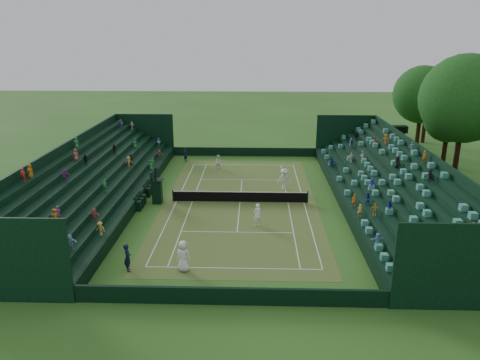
# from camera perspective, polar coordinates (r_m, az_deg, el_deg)

# --- Properties ---
(ground) EXTENTS (160.00, 160.00, 0.00)m
(ground) POSITION_cam_1_polar(r_m,az_deg,el_deg) (40.25, 0.00, -2.72)
(ground) COLOR #29551B
(ground) RESTS_ON ground
(court_surface) EXTENTS (12.97, 26.77, 0.01)m
(court_surface) POSITION_cam_1_polar(r_m,az_deg,el_deg) (40.25, 0.00, -2.71)
(court_surface) COLOR #3D7B29
(court_surface) RESTS_ON ground
(perimeter_wall_north) EXTENTS (17.17, 0.20, 1.00)m
(perimeter_wall_north) POSITION_cam_1_polar(r_m,az_deg,el_deg) (55.31, 0.54, 3.46)
(perimeter_wall_north) COLOR black
(perimeter_wall_north) RESTS_ON ground
(perimeter_wall_south) EXTENTS (17.17, 0.20, 1.00)m
(perimeter_wall_south) POSITION_cam_1_polar(r_m,az_deg,el_deg) (25.68, -1.20, -13.97)
(perimeter_wall_south) COLOR black
(perimeter_wall_south) RESTS_ON ground
(perimeter_wall_east) EXTENTS (0.20, 31.77, 1.00)m
(perimeter_wall_east) POSITION_cam_1_polar(r_m,az_deg,el_deg) (40.71, 12.03, -2.13)
(perimeter_wall_east) COLOR black
(perimeter_wall_east) RESTS_ON ground
(perimeter_wall_west) EXTENTS (0.20, 31.77, 1.00)m
(perimeter_wall_west) POSITION_cam_1_polar(r_m,az_deg,el_deg) (41.23, -11.88, -1.87)
(perimeter_wall_west) COLOR black
(perimeter_wall_west) RESTS_ON ground
(north_grandstand) EXTENTS (6.60, 32.00, 4.90)m
(north_grandstand) POSITION_cam_1_polar(r_m,az_deg,el_deg) (41.34, 17.83, -0.77)
(north_grandstand) COLOR black
(north_grandstand) RESTS_ON ground
(south_grandstand) EXTENTS (6.60, 32.00, 4.90)m
(south_grandstand) POSITION_cam_1_polar(r_m,az_deg,el_deg) (42.09, -17.50, -0.42)
(south_grandstand) COLOR black
(south_grandstand) RESTS_ON ground
(tennis_net) EXTENTS (11.67, 0.10, 1.06)m
(tennis_net) POSITION_cam_1_polar(r_m,az_deg,el_deg) (40.07, 0.00, -2.01)
(tennis_net) COLOR black
(tennis_net) RESTS_ON ground
(scoreboard_tower) EXTENTS (2.00, 1.00, 3.70)m
(scoreboard_tower) POSITION_cam_1_polar(r_m,az_deg,el_deg) (57.26, 18.70, 5.73)
(scoreboard_tower) COLOR black
(scoreboard_tower) RESTS_ON ground
(tree_row) EXTENTS (12.40, 35.52, 12.25)m
(tree_row) POSITION_cam_1_polar(r_m,az_deg,el_deg) (51.79, 26.38, 7.98)
(tree_row) COLOR black
(tree_row) RESTS_ON ground
(umpire_chair) EXTENTS (0.99, 0.99, 3.12)m
(umpire_chair) POSITION_cam_1_polar(r_m,az_deg,el_deg) (40.27, -10.11, -0.98)
(umpire_chair) COLOR black
(umpire_chair) RESTS_ON ground
(courtside_chairs) EXTENTS (0.54, 5.51, 1.17)m
(courtside_chairs) POSITION_cam_1_polar(r_m,az_deg,el_deg) (41.39, -11.53, -1.85)
(courtside_chairs) COLOR black
(courtside_chairs) RESTS_ON ground
(player_near_west) EXTENTS (1.12, 0.92, 1.97)m
(player_near_west) POSITION_cam_1_polar(r_m,az_deg,el_deg) (28.90, -6.93, -9.19)
(player_near_west) COLOR white
(player_near_west) RESTS_ON ground
(player_near_east) EXTENTS (0.77, 0.68, 1.78)m
(player_near_east) POSITION_cam_1_polar(r_m,az_deg,el_deg) (35.15, 2.12, -4.25)
(player_near_east) COLOR white
(player_near_east) RESTS_ON ground
(player_far_west) EXTENTS (0.91, 0.80, 1.58)m
(player_far_west) POSITION_cam_1_polar(r_m,az_deg,el_deg) (49.82, -2.61, 2.20)
(player_far_west) COLOR silver
(player_far_west) RESTS_ON ground
(player_far_east) EXTENTS (1.46, 1.08, 2.01)m
(player_far_east) POSITION_cam_1_polar(r_m,az_deg,el_deg) (43.35, 5.42, 0.10)
(player_far_east) COLOR white
(player_far_east) RESTS_ON ground
(line_judge_north) EXTENTS (0.55, 0.68, 1.60)m
(line_judge_north) POSITION_cam_1_polar(r_m,az_deg,el_deg) (53.17, -6.63, 3.10)
(line_judge_north) COLOR black
(line_judge_north) RESTS_ON ground
(line_judge_south) EXTENTS (0.66, 0.77, 1.80)m
(line_judge_south) POSITION_cam_1_polar(r_m,az_deg,el_deg) (29.52, -13.55, -9.18)
(line_judge_south) COLOR black
(line_judge_south) RESTS_ON ground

